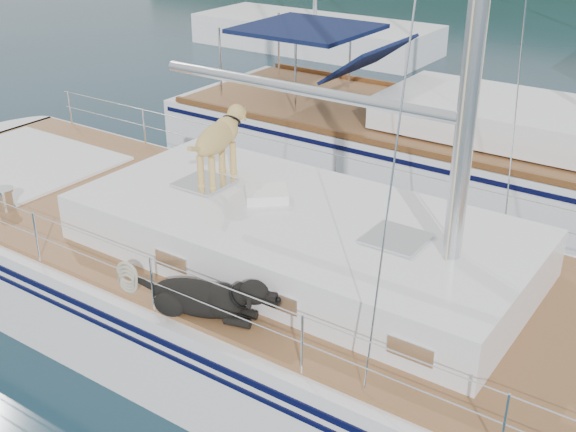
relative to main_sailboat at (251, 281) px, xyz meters
The scene contains 4 objects.
ground 0.68m from the main_sailboat, behind, with size 120.00×120.00×0.00m, color black.
main_sailboat is the anchor object (origin of this frame).
neighbor_sailboat 5.85m from the main_sailboat, 87.31° to the left, with size 11.00×3.50×13.30m.
bg_boat_west 16.17m from the main_sailboat, 120.01° to the left, with size 8.00×3.00×11.65m.
Camera 1 is at (4.84, -6.07, 5.24)m, focal length 45.00 mm.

